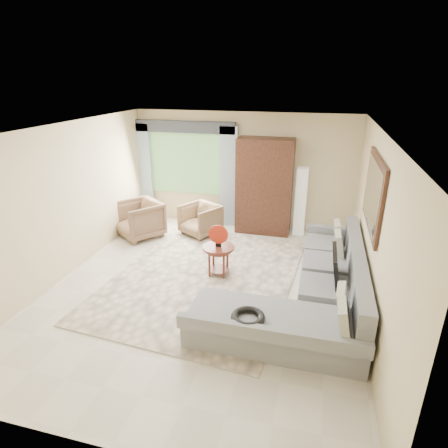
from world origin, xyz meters
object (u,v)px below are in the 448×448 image
(tv_screen, at_px, (336,266))
(potted_plant, at_px, (148,209))
(armchair_left, at_px, (139,219))
(floor_lamp, at_px, (301,202))
(armoire, at_px, (264,187))
(sectional_sofa, at_px, (314,294))
(armchair_right, at_px, (200,220))
(coffee_table, at_px, (218,260))

(tv_screen, bearing_deg, potted_plant, 147.20)
(armchair_left, relative_size, potted_plant, 1.70)
(armchair_left, xyz_separation_m, floor_lamp, (3.36, 1.05, 0.35))
(armchair_left, height_order, armoire, armoire)
(tv_screen, relative_size, armchair_left, 0.84)
(sectional_sofa, height_order, potted_plant, sectional_sofa)
(armchair_right, bearing_deg, sectional_sofa, -13.02)
(armchair_left, distance_m, potted_plant, 1.06)
(potted_plant, bearing_deg, armchair_right, -20.34)
(tv_screen, relative_size, coffee_table, 1.33)
(tv_screen, relative_size, armchair_right, 0.98)
(sectional_sofa, distance_m, potted_plant, 5.02)
(sectional_sofa, distance_m, armchair_left, 4.25)
(tv_screen, bearing_deg, armchair_right, 141.60)
(potted_plant, bearing_deg, tv_screen, -32.80)
(sectional_sofa, height_order, coffee_table, sectional_sofa)
(sectional_sofa, xyz_separation_m, armchair_left, (-3.80, 1.91, 0.12))
(coffee_table, xyz_separation_m, floor_lamp, (1.24, 2.28, 0.46))
(armchair_left, distance_m, armoire, 2.82)
(sectional_sofa, xyz_separation_m, armoire, (-1.23, 2.90, 0.77))
(tv_screen, xyz_separation_m, potted_plant, (-4.35, 2.80, -0.46))
(coffee_table, bearing_deg, potted_plant, 136.97)
(coffee_table, xyz_separation_m, potted_plant, (-2.41, 2.25, -0.03))
(sectional_sofa, relative_size, armchair_left, 3.94)
(sectional_sofa, height_order, floor_lamp, floor_lamp)
(armchair_right, distance_m, potted_plant, 1.63)
(armoire, bearing_deg, floor_lamp, 4.29)
(armchair_right, bearing_deg, tv_screen, -8.67)
(sectional_sofa, xyz_separation_m, armchair_right, (-2.55, 2.36, 0.06))
(armoire, bearing_deg, armchair_right, -157.86)
(sectional_sofa, bearing_deg, floor_lamp, 98.33)
(sectional_sofa, height_order, armchair_right, sectional_sofa)
(tv_screen, bearing_deg, coffee_table, 164.04)
(coffee_table, distance_m, potted_plant, 3.29)
(potted_plant, relative_size, floor_lamp, 0.34)
(coffee_table, height_order, potted_plant, coffee_table)
(coffee_table, distance_m, armchair_right, 1.90)
(armoire, bearing_deg, potted_plant, 179.43)
(coffee_table, bearing_deg, armoire, 78.76)
(armchair_right, xyz_separation_m, armoire, (1.32, 0.54, 0.71))
(sectional_sofa, bearing_deg, armchair_right, 137.25)
(floor_lamp, bearing_deg, armchair_right, -164.27)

